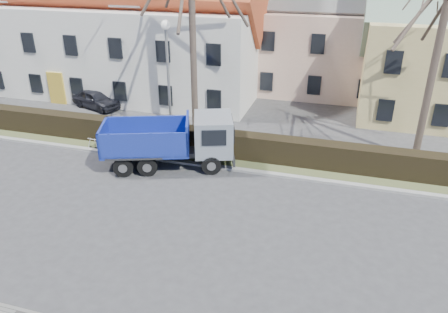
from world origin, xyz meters
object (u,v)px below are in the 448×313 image
(streetlight, at_px, (169,84))
(parked_car_a, at_px, (96,99))
(cart_frame, at_px, (89,143))
(dump_truck, at_px, (164,141))

(streetlight, relative_size, parked_car_a, 1.81)
(streetlight, xyz_separation_m, parked_car_a, (-7.08, 3.85, -2.71))
(streetlight, distance_m, cart_frame, 5.34)
(dump_truck, bearing_deg, parked_car_a, 120.15)
(cart_frame, height_order, parked_car_a, parked_car_a)
(dump_truck, distance_m, cart_frame, 4.84)
(dump_truck, height_order, cart_frame, dump_truck)
(parked_car_a, bearing_deg, dump_truck, -111.16)
(dump_truck, height_order, streetlight, streetlight)
(dump_truck, distance_m, streetlight, 3.63)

